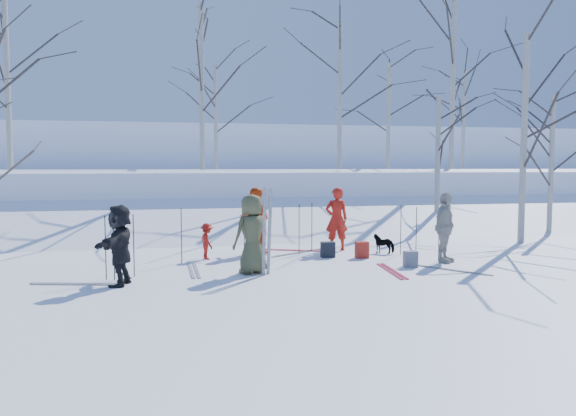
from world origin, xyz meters
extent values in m
plane|color=white|center=(0.00, 0.00, 0.00)|extent=(120.00, 120.00, 0.00)
cube|color=white|center=(0.00, 7.00, 0.15)|extent=(70.00, 9.49, 4.12)
cube|color=white|center=(0.00, 17.00, 1.00)|extent=(70.00, 18.00, 2.20)
cube|color=white|center=(0.00, 38.00, 2.00)|extent=(90.00, 30.00, 6.00)
imported|color=#44462A|center=(-1.18, -0.20, 0.87)|extent=(1.00, 0.84, 1.75)
imported|color=#B01B10|center=(1.64, 2.65, 0.88)|extent=(0.66, 0.46, 1.76)
imported|color=#CE410F|center=(-0.68, 2.57, 0.89)|extent=(1.08, 1.00, 1.77)
imported|color=#B01B10|center=(-2.02, 1.89, 0.46)|extent=(0.48, 0.66, 0.92)
imported|color=beige|center=(3.63, 0.19, 0.86)|extent=(1.04, 0.97, 1.72)
imported|color=black|center=(-3.92, -0.86, 0.80)|extent=(0.85, 1.56, 1.61)
imported|color=black|center=(2.74, 1.87, 0.26)|extent=(0.66, 0.60, 0.52)
cube|color=silver|center=(-0.95, -0.48, 0.95)|extent=(0.09, 0.16, 1.90)
cube|color=silver|center=(-0.83, -0.43, 0.95)|extent=(0.11, 0.23, 1.89)
cylinder|color=black|center=(-2.66, 1.45, 0.67)|extent=(0.02, 0.02, 1.34)
cylinder|color=black|center=(3.10, 0.65, 0.67)|extent=(0.02, 0.02, 1.34)
cylinder|color=black|center=(-0.98, 2.49, 0.67)|extent=(0.02, 0.02, 1.34)
cylinder|color=black|center=(3.58, 0.38, 0.67)|extent=(0.02, 0.02, 1.34)
cylinder|color=black|center=(0.45, 2.19, 0.67)|extent=(0.02, 0.02, 1.34)
cylinder|color=black|center=(0.92, 2.61, 0.67)|extent=(0.02, 0.02, 1.34)
cylinder|color=black|center=(3.07, 1.53, 0.67)|extent=(0.02, 0.02, 1.34)
cylinder|color=black|center=(-3.69, -0.04, 0.67)|extent=(0.02, 0.02, 1.34)
cylinder|color=black|center=(-4.08, -0.31, 0.67)|extent=(0.02, 0.02, 1.34)
cylinder|color=black|center=(-4.25, -0.25, 0.67)|extent=(0.02, 0.02, 1.34)
cube|color=maroon|center=(1.89, 1.24, 0.21)|extent=(0.32, 0.22, 0.42)
cube|color=slate|center=(2.55, -0.24, 0.19)|extent=(0.30, 0.20, 0.38)
cube|color=black|center=(1.06, 1.53, 0.20)|extent=(0.34, 0.24, 0.40)
camera|label=1|loc=(-2.99, -12.30, 2.37)|focal=35.00mm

